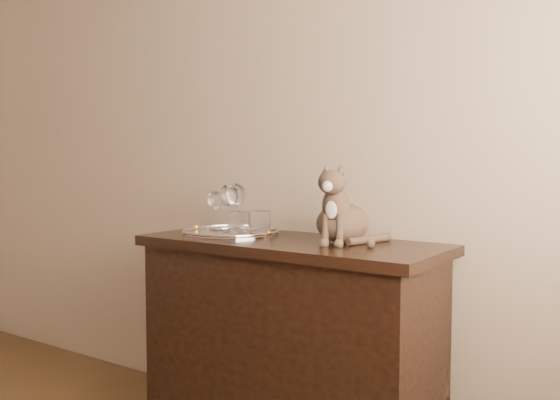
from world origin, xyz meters
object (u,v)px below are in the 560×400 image
Objects in this scene: tray at (231,233)px; wine_glass_b at (236,206)px; tumbler_a at (239,224)px; wine_glass_a at (215,210)px; tumbler_c at (261,223)px; cat at (343,203)px; sideboard at (290,348)px; wine_glass_d at (229,207)px.

wine_glass_b is (-0.03, 0.07, 0.11)m from tray.
wine_glass_b is 0.20m from tumbler_a.
wine_glass_a is 0.25m from tumbler_c.
wine_glass_a is 0.58× the size of cat.
tray is 0.15m from tumbler_c.
tray is 2.34× the size of wine_glass_a.
wine_glass_b is 0.18m from tumbler_c.
cat is at bearing 13.44° from sideboard.
wine_glass_a is 0.84× the size of wine_glass_b.
sideboard is 12.56× the size of tumbler_a.
wine_glass_b is 2.13× the size of tumbler_a.
wine_glass_b reaches higher than tumbler_a.
wine_glass_a is at bearing 179.36° from wine_glass_d.
tray is 4.28× the size of tumbler_c.
sideboard is 7.01× the size of wine_glass_a.
sideboard is 0.64m from wine_glass_b.
tumbler_a is at bearing -36.66° from wine_glass_d.
cat is (0.54, -0.03, 0.04)m from wine_glass_b.
tumbler_a is at bearing -47.85° from wine_glass_b.
tray is at bearing -68.46° from wine_glass_b.
wine_glass_d is 2.14× the size of tumbler_c.
wine_glass_d is 0.67× the size of cat.
sideboard is 3.00× the size of tray.
tumbler_c is at bearing -2.15° from wine_glass_a.
wine_glass_a is at bearing 154.57° from tumbler_a.
wine_glass_d is at bearing 177.17° from tumbler_c.
tumbler_a is (-0.21, -0.06, 0.48)m from sideboard.
tumbler_c reaches higher than sideboard.
tray is 0.13m from wine_glass_b.
tumbler_a is 0.32× the size of cat.
tray reaches higher than sideboard.
cat reaches higher than sideboard.
tumbler_a is at bearing -164.09° from sideboard.
wine_glass_b is 0.69× the size of cat.
tray is 0.53m from cat.
wine_glass_b reaches higher than wine_glass_a.
tumbler_c reaches higher than tray.
wine_glass_a is (-0.42, 0.04, 0.52)m from sideboard.
cat reaches higher than tumbler_c.
tumbler_a reaches higher than sideboard.
wine_glass_b is (-0.33, 0.08, 0.53)m from sideboard.
cat is (0.37, 0.02, 0.09)m from tumbler_c.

